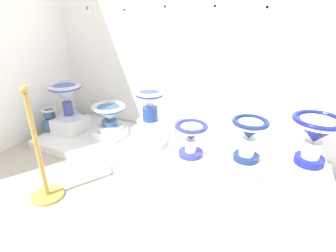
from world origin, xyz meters
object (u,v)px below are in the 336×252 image
Objects in this scene: plinth_block_slender_white at (245,165)px; info_placard_third at (168,10)px; antique_toilet_tall_cobalt at (66,94)px; antique_toilet_central_ornate at (191,134)px; info_placard_fifth at (271,12)px; decorative_vase_spare at (51,124)px; plinth_block_tall_cobalt at (71,125)px; info_placard_second at (127,13)px; plinth_block_rightmost at (111,134)px; antique_toilet_rightmost at (109,114)px; info_placard_fourth at (219,10)px; plinth_block_leftmost at (151,135)px; info_placard_first at (89,12)px; antique_toilet_pale_glazed at (316,132)px; plinth_block_central_ornate at (190,157)px; stanchion_post_near_left at (42,170)px; antique_toilet_slender_white at (249,133)px; plinth_block_pale_glazed at (306,171)px; antique_toilet_leftmost at (150,104)px.

plinth_block_slender_white is 1.83m from info_placard_third.
antique_toilet_tall_cobalt is 1.64m from antique_toilet_central_ornate.
info_placard_fifth is 2.84m from decorative_vase_spare.
plinth_block_tall_cobalt is 1.53m from info_placard_second.
antique_toilet_rightmost reaches higher than plinth_block_rightmost.
plinth_block_slender_white is 1.55m from info_placard_fourth.
antique_toilet_tall_cobalt is at bearing -160.47° from info_placard_fourth.
plinth_block_leftmost is 1.75m from info_placard_first.
info_placard_first is (-0.58, 0.52, 1.10)m from antique_toilet_rightmost.
antique_toilet_pale_glazed is 3.00m from decorative_vase_spare.
antique_toilet_tall_cobalt is at bearing -179.24° from plinth_block_central_ornate.
info_placard_first is 0.39× the size of decorative_vase_spare.
plinth_block_rightmost is 1.43m from info_placard_second.
plinth_block_rightmost is at bearing 95.45° from stanchion_post_near_left.
antique_toilet_rightmost is at bearing -154.54° from info_placard_fourth.
antique_toilet_slender_white is (2.18, 0.03, -0.07)m from antique_toilet_tall_cobalt.
antique_toilet_slender_white is at bearing -87.41° from info_placard_fifth.
info_placard_fifth reaches higher than plinth_block_pale_glazed.
stanchion_post_near_left is (-2.03, -1.15, -0.29)m from antique_toilet_pale_glazed.
antique_toilet_slender_white is 0.54m from antique_toilet_pale_glazed.
info_placard_first is (-2.71, 0.43, 1.31)m from plinth_block_pale_glazed.
info_placard_third is (1.09, 0.59, 0.94)m from antique_toilet_tall_cobalt.
info_placard_third reaches higher than plinth_block_tall_cobalt.
plinth_block_central_ornate is 0.26m from antique_toilet_central_ornate.
antique_toilet_rightmost is (0.00, -0.00, 0.25)m from plinth_block_rightmost.
antique_toilet_tall_cobalt is 4.05× the size of info_placard_third.
info_placard_third is at bearing -0.00° from info_placard_second.
info_placard_fourth is (1.65, 0.59, 0.94)m from antique_toilet_tall_cobalt.
antique_toilet_leftmost is 1.16m from plinth_block_slender_white.
decorative_vase_spare is at bearing -141.44° from info_placard_second.
stanchion_post_near_left is at bearing -150.54° from plinth_block_pale_glazed.
antique_toilet_slender_white is (1.08, -0.10, 0.30)m from plinth_block_leftmost.
antique_toilet_pale_glazed reaches higher than antique_toilet_slender_white.
plinth_block_central_ornate is at bearing 2.71° from decorative_vase_spare.
decorative_vase_spare is 1.32m from stanchion_post_near_left.
plinth_block_slender_white is at bearing -14.30° from info_placard_first.
plinth_block_leftmost is 2.18× the size of info_placard_first.
plinth_block_rightmost is 2.68× the size of info_placard_second.
plinth_block_rightmost is 1.06m from plinth_block_central_ornate.
info_placard_first is (-2.71, 0.43, 0.92)m from antique_toilet_pale_glazed.
antique_toilet_rightmost is 3.18× the size of info_placard_second.
plinth_block_rightmost is 1.03× the size of plinth_block_leftmost.
info_placard_first reaches higher than antique_toilet_leftmost.
plinth_block_central_ornate is at bearing -92.82° from info_placard_fourth.
antique_toilet_central_ornate is 1.10m from antique_toilet_pale_glazed.
plinth_block_slender_white is 0.68m from antique_toilet_pale_glazed.
stanchion_post_near_left is at bearing -66.68° from info_placard_first.
antique_toilet_slender_white is 2.46m from info_placard_first.
antique_toilet_leftmost is 2.81× the size of info_placard_first.
info_placard_fifth reaches higher than plinth_block_slender_white.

